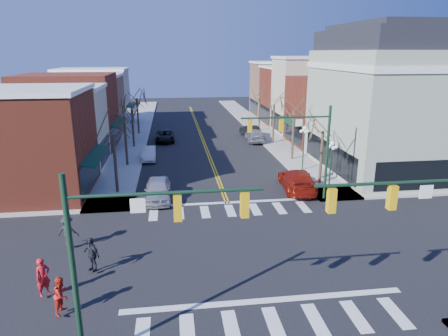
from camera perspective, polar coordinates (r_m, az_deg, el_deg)
name	(u,v)px	position (r m, az deg, el deg)	size (l,w,h in m)	color
ground	(246,252)	(23.02, 3.22, -11.93)	(160.00, 160.00, 0.00)	black
sidewalk_left	(125,163)	(41.63, -13.97, 0.74)	(3.50, 70.00, 0.15)	#9E9B93
sidewalk_right	(292,157)	(43.25, 9.72, 1.57)	(3.50, 70.00, 0.15)	#9E9B93
bldg_left_brick_a	(20,145)	(34.41, -27.09, 2.94)	(10.00, 8.50, 8.00)	maroon
bldg_left_stucco_a	(49,130)	(41.69, -23.67, 5.06)	(10.00, 7.00, 7.50)	#B7B197
bldg_left_brick_b	(69,112)	(49.25, -21.28, 7.44)	(10.00, 9.00, 8.50)	maroon
bldg_left_tan	(84,106)	(57.28, -19.39, 8.36)	(10.00, 7.50, 7.80)	#9B6E55
bldg_left_stucco_b	(94,98)	(64.82, -18.08, 9.47)	(10.00, 8.00, 8.20)	#B7B197
bldg_right_brick_a	(334,111)	(50.10, 15.46, 7.79)	(10.00, 8.50, 8.00)	maroon
bldg_right_stucco	(313,96)	(57.14, 12.53, 9.98)	(10.00, 7.00, 10.00)	#B7B197
bldg_right_brick_b	(296,96)	(64.28, 10.21, 10.09)	(10.00, 8.00, 8.50)	maroon
bldg_right_tan	(282,90)	(71.88, 8.28, 11.01)	(10.00, 8.00, 9.00)	#9B6E55
victorian_corner	(395,100)	(40.24, 23.28, 8.95)	(12.25, 14.25, 13.30)	#98A58F
traffic_mast_near_left	(127,242)	(14.04, -13.64, -10.24)	(6.60, 0.28, 7.20)	#14331E
traffic_mast_near_right	(432,224)	(16.86, 27.55, -7.11)	(6.60, 0.28, 7.20)	#14331E
traffic_mast_far_right	(304,140)	(29.56, 11.31, 3.91)	(6.60, 0.28, 7.20)	#14331E
lamppost_corner	(331,158)	(31.89, 15.04, 1.34)	(0.36, 0.36, 4.33)	#14331E
lamppost_midblock	(304,141)	(37.80, 11.34, 3.86)	(0.36, 0.36, 4.33)	#14331E
tree_left_a	(115,165)	(32.37, -15.25, 0.47)	(0.24, 0.24, 4.76)	#382B21
tree_left_b	(126,141)	(40.05, -13.85, 3.75)	(0.24, 0.24, 5.04)	#382B21
tree_left_c	(133,129)	(47.91, -12.87, 5.51)	(0.24, 0.24, 4.55)	#382B21
tree_left_d	(138,117)	(55.74, -12.19, 7.20)	(0.24, 0.24, 4.90)	#382B21
tree_right_a	(321,158)	(34.36, 13.71, 1.36)	(0.24, 0.24, 4.62)	#382B21
tree_right_b	(293,136)	(41.65, 9.82, 4.55)	(0.24, 0.24, 5.18)	#382B21
tree_right_c	(273,124)	(49.24, 7.08, 6.25)	(0.24, 0.24, 4.83)	#382B21
tree_right_d	(259,114)	(56.90, 5.06, 7.72)	(0.24, 0.24, 4.97)	#382B21
car_left_near	(158,190)	(30.72, -9.43, -3.05)	(1.95, 4.84, 1.65)	#BCBBC0
car_left_mid	(149,154)	(42.33, -10.71, 2.03)	(1.43, 4.10, 1.35)	silver
car_left_far	(165,136)	(50.91, -8.44, 4.55)	(2.30, 4.99, 1.39)	black
car_right_near	(297,180)	(32.98, 10.42, -1.70)	(2.39, 5.88, 1.71)	maroon
car_right_mid	(255,135)	(50.32, 4.43, 4.73)	(2.03, 5.05, 1.72)	#A7A7AB
car_right_far	(250,131)	(53.25, 3.76, 5.30)	(1.65, 4.73, 1.56)	black
pedestrian_red_a	(43,277)	(20.45, -24.44, -14.00)	(0.66, 0.43, 1.82)	red
pedestrian_red_b	(62,295)	(19.00, -22.19, -16.41)	(0.82, 0.64, 1.68)	red
pedestrian_dark_a	(92,254)	(21.66, -18.40, -11.60)	(1.06, 0.44, 1.80)	#202229
pedestrian_dark_b	(68,231)	(24.60, -21.42, -8.41)	(1.19, 0.68, 1.84)	black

